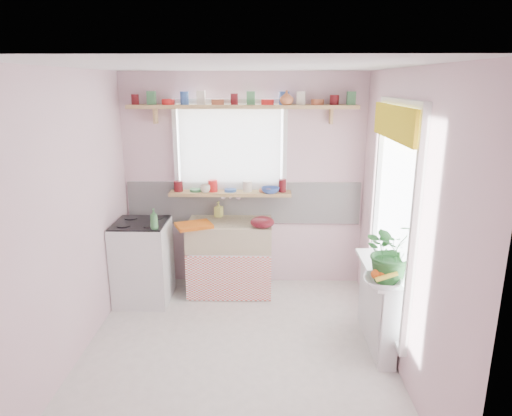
{
  "coord_description": "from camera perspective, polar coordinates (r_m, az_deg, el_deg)",
  "views": [
    {
      "loc": [
        0.26,
        -3.63,
        2.39
      ],
      "look_at": [
        0.17,
        0.55,
        1.22
      ],
      "focal_mm": 32.0,
      "sensor_mm": 36.0,
      "label": 1
    }
  ],
  "objects": [
    {
      "name": "cooker_bottle",
      "position": [
        4.8,
        -12.64,
        -1.34
      ],
      "size": [
        0.09,
        0.09,
        0.22
      ],
      "primitive_type": "imported",
      "rotation": [
        0.0,
        0.0,
        0.08
      ],
      "color": "#44894C",
      "rests_on": "cooker"
    },
    {
      "name": "soap_bottle_sink",
      "position": [
        5.36,
        -4.69,
        -0.16
      ],
      "size": [
        0.11,
        0.11,
        0.18
      ],
      "primitive_type": "imported",
      "rotation": [
        0.0,
        0.0,
        -0.35
      ],
      "color": "#D7DC62",
      "rests_on": "sink_unit"
    },
    {
      "name": "pine_shelf",
      "position": [
        5.11,
        -1.69,
        12.55
      ],
      "size": [
        2.52,
        0.24,
        0.04
      ],
      "primitive_type": "cube",
      "color": "tan",
      "rests_on": "room"
    },
    {
      "name": "jade_plant",
      "position": [
        3.92,
        16.62,
        -5.18
      ],
      "size": [
        0.58,
        0.54,
        0.53
      ],
      "primitive_type": "imported",
      "rotation": [
        0.0,
        0.0,
        0.3
      ],
      "color": "#265F28",
      "rests_on": "radiator_ledge"
    },
    {
      "name": "shelf_vase",
      "position": [
        5.05,
        3.85,
        13.59
      ],
      "size": [
        0.15,
        0.15,
        0.15
      ],
      "primitive_type": "imported",
      "rotation": [
        0.0,
        0.0,
        -0.05
      ],
      "color": "#B66338",
      "rests_on": "pine_shelf"
    },
    {
      "name": "sill_crockery",
      "position": [
        5.26,
        -3.43,
        2.65
      ],
      "size": [
        1.35,
        0.11,
        0.12
      ],
      "color": "#590F14",
      "rests_on": "windowsill"
    },
    {
      "name": "windowsill",
      "position": [
        5.28,
        -3.23,
        1.86
      ],
      "size": [
        1.4,
        0.22,
        0.04
      ],
      "primitive_type": "cube",
      "color": "tan",
      "rests_on": "room"
    },
    {
      "name": "sill_cup",
      "position": [
        5.23,
        -6.36,
        2.39
      ],
      "size": [
        0.14,
        0.14,
        0.09
      ],
      "primitive_type": "imported",
      "rotation": [
        0.0,
        0.0,
        -0.24
      ],
      "color": "#EEE9CE",
      "rests_on": "windowsill"
    },
    {
      "name": "sink_unit",
      "position": [
        5.31,
        -3.26,
        -6.06
      ],
      "size": [
        0.95,
        0.65,
        1.11
      ],
      "color": "white",
      "rests_on": "ground"
    },
    {
      "name": "fruit",
      "position": [
        3.88,
        15.61,
        -8.03
      ],
      "size": [
        0.2,
        0.14,
        0.1
      ],
      "color": "#E35613",
      "rests_on": "fruit_bowl"
    },
    {
      "name": "herb_pot",
      "position": [
        4.2,
        16.05,
        -6.22
      ],
      "size": [
        0.12,
        0.1,
        0.2
      ],
      "primitive_type": "imported",
      "rotation": [
        0.0,
        0.0,
        0.35
      ],
      "color": "#29662D",
      "rests_on": "radiator_ledge"
    },
    {
      "name": "room",
      "position": [
        4.62,
        6.22,
        2.75
      ],
      "size": [
        3.2,
        3.2,
        3.2
      ],
      "color": "white",
      "rests_on": "ground"
    },
    {
      "name": "fruit_bowl",
      "position": [
        3.9,
        15.48,
        -8.89
      ],
      "size": [
        0.36,
        0.36,
        0.08
      ],
      "primitive_type": "imported",
      "rotation": [
        0.0,
        0.0,
        -0.19
      ],
      "color": "silver",
      "rests_on": "radiator_ledge"
    },
    {
      "name": "sill_bowl",
      "position": [
        5.19,
        1.8,
        2.24
      ],
      "size": [
        0.25,
        0.25,
        0.06
      ],
      "primitive_type": "imported",
      "rotation": [
        0.0,
        0.0,
        0.23
      ],
      "color": "#3353A6",
      "rests_on": "windowsill"
    },
    {
      "name": "radiator_ledge",
      "position": [
        4.44,
        14.97,
        -11.64
      ],
      "size": [
        0.22,
        0.95,
        0.78
      ],
      "color": "white",
      "rests_on": "ground"
    },
    {
      "name": "shelf_crockery",
      "position": [
        5.11,
        -1.69,
        13.39
      ],
      "size": [
        2.47,
        0.11,
        0.12
      ],
      "color": "#590F14",
      "rests_on": "pine_shelf"
    },
    {
      "name": "cooker",
      "position": [
        5.24,
        -13.96,
        -6.5
      ],
      "size": [
        0.58,
        0.58,
        0.93
      ],
      "color": "white",
      "rests_on": "ground"
    },
    {
      "name": "colander",
      "position": [
        4.96,
        0.81,
        -1.79
      ],
      "size": [
        0.34,
        0.34,
        0.12
      ],
      "primitive_type": "ellipsoid",
      "rotation": [
        0.0,
        0.0,
        -0.35
      ],
      "color": "#520E16",
      "rests_on": "sink_unit"
    },
    {
      "name": "dish_tray",
      "position": [
        5.03,
        -7.77,
        -2.17
      ],
      "size": [
        0.46,
        0.41,
        0.04
      ],
      "primitive_type": "cube",
      "rotation": [
        0.0,
        0.0,
        0.42
      ],
      "color": "#D15E12",
      "rests_on": "sink_unit"
    }
  ]
}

